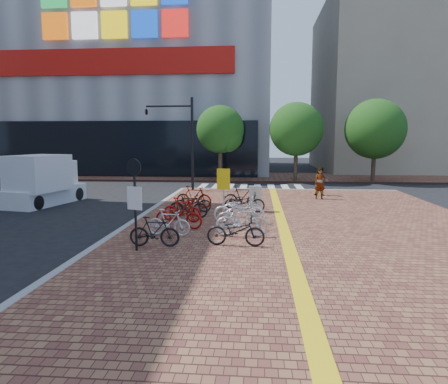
# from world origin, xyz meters

# --- Properties ---
(ground) EXTENTS (120.00, 120.00, 0.00)m
(ground) POSITION_xyz_m (0.00, 0.00, 0.00)
(ground) COLOR black
(ground) RESTS_ON ground
(sidewalk) EXTENTS (14.00, 34.00, 0.15)m
(sidewalk) POSITION_xyz_m (3.00, -5.00, 0.07)
(sidewalk) COLOR brown
(sidewalk) RESTS_ON ground
(tactile_strip) EXTENTS (0.40, 34.00, 0.01)m
(tactile_strip) POSITION_xyz_m (2.00, -5.00, 0.16)
(tactile_strip) COLOR yellow
(tactile_strip) RESTS_ON sidewalk
(kerb_west) EXTENTS (0.25, 34.00, 0.15)m
(kerb_west) POSITION_xyz_m (-4.00, -5.00, 0.08)
(kerb_west) COLOR gray
(kerb_west) RESTS_ON ground
(kerb_north) EXTENTS (14.00, 0.25, 0.15)m
(kerb_north) POSITION_xyz_m (3.00, 12.00, 0.08)
(kerb_north) COLOR gray
(kerb_north) RESTS_ON ground
(far_sidewalk) EXTENTS (70.00, 8.00, 0.15)m
(far_sidewalk) POSITION_xyz_m (0.00, 21.00, 0.07)
(far_sidewalk) COLOR brown
(far_sidewalk) RESTS_ON ground
(department_store) EXTENTS (36.00, 24.27, 28.00)m
(department_store) POSITION_xyz_m (-15.99, 31.95, 13.98)
(department_store) COLOR gray
(department_store) RESTS_ON ground
(building_beige) EXTENTS (20.00, 18.00, 18.00)m
(building_beige) POSITION_xyz_m (18.00, 32.00, 9.00)
(building_beige) COLOR gray
(building_beige) RESTS_ON ground
(crosswalk) EXTENTS (7.50, 4.00, 0.01)m
(crosswalk) POSITION_xyz_m (0.50, 14.00, 0.01)
(crosswalk) COLOR silver
(crosswalk) RESTS_ON ground
(street_trees) EXTENTS (16.20, 4.60, 6.35)m
(street_trees) POSITION_xyz_m (5.04, 17.45, 4.10)
(street_trees) COLOR #38281E
(street_trees) RESTS_ON far_sidewalk
(bike_0) EXTENTS (1.57, 0.46, 0.94)m
(bike_0) POSITION_xyz_m (-2.13, -2.68, 0.62)
(bike_0) COLOR black
(bike_0) RESTS_ON sidewalk
(bike_1) EXTENTS (1.59, 0.64, 0.93)m
(bike_1) POSITION_xyz_m (-2.00, -1.29, 0.61)
(bike_1) COLOR silver
(bike_1) RESTS_ON sidewalk
(bike_2) EXTENTS (1.94, 1.01, 0.97)m
(bike_2) POSITION_xyz_m (-1.88, -0.09, 0.64)
(bike_2) COLOR #9E120B
(bike_2) RESTS_ON sidewalk
(bike_3) EXTENTS (1.69, 0.78, 0.98)m
(bike_3) POSITION_xyz_m (-1.99, 1.06, 0.64)
(bike_3) COLOR red
(bike_3) RESTS_ON sidewalk
(bike_4) EXTENTS (1.73, 0.69, 1.01)m
(bike_4) POSITION_xyz_m (-1.88, 1.93, 0.66)
(bike_4) COLOR black
(bike_4) RESTS_ON sidewalk
(bike_5) EXTENTS (1.75, 0.79, 0.89)m
(bike_5) POSITION_xyz_m (-1.92, 3.20, 0.59)
(bike_5) COLOR black
(bike_5) RESTS_ON sidewalk
(bike_6) EXTENTS (1.84, 0.80, 1.07)m
(bike_6) POSITION_xyz_m (-2.03, 4.30, 0.68)
(bike_6) COLOR #B81F0D
(bike_6) RESTS_ON sidewalk
(bike_7) EXTENTS (1.84, 0.73, 0.95)m
(bike_7) POSITION_xyz_m (0.36, -2.38, 0.62)
(bike_7) COLOR black
(bike_7) RESTS_ON sidewalk
(bike_8) EXTENTS (1.81, 0.56, 1.08)m
(bike_8) POSITION_xyz_m (0.50, -1.21, 0.69)
(bike_8) COLOR silver
(bike_8) RESTS_ON sidewalk
(bike_9) EXTENTS (1.72, 0.59, 1.01)m
(bike_9) POSITION_xyz_m (0.36, -0.18, 0.66)
(bike_9) COLOR #A4A3A8
(bike_9) RESTS_ON sidewalk
(bike_10) EXTENTS (2.03, 0.77, 1.06)m
(bike_10) POSITION_xyz_m (0.31, 0.96, 0.68)
(bike_10) COLOR silver
(bike_10) RESTS_ON sidewalk
(bike_11) EXTENTS (1.67, 0.60, 0.87)m
(bike_11) POSITION_xyz_m (0.37, 2.26, 0.59)
(bike_11) COLOR silver
(bike_11) RESTS_ON sidewalk
(bike_12) EXTENTS (1.87, 0.75, 0.96)m
(bike_12) POSITION_xyz_m (0.44, 3.42, 0.63)
(bike_12) COLOR black
(bike_12) RESTS_ON sidewalk
(bike_13) EXTENTS (1.92, 0.72, 1.13)m
(bike_13) POSITION_xyz_m (0.31, 4.26, 0.71)
(bike_13) COLOR black
(bike_13) RESTS_ON sidewalk
(pedestrian_a) EXTENTS (0.69, 0.52, 1.72)m
(pedestrian_a) POSITION_xyz_m (4.44, 7.71, 1.01)
(pedestrian_a) COLOR gray
(pedestrian_a) RESTS_ON sidewalk
(pedestrian_b) EXTENTS (0.88, 0.72, 1.64)m
(pedestrian_b) POSITION_xyz_m (4.72, 9.11, 0.97)
(pedestrian_b) COLOR #4E5463
(pedestrian_b) RESTS_ON sidewalk
(utility_box) EXTENTS (0.58, 0.45, 1.17)m
(utility_box) POSITION_xyz_m (0.92, 3.58, 0.74)
(utility_box) COLOR #ACACB1
(utility_box) RESTS_ON sidewalk
(yellow_sign) EXTENTS (0.56, 0.13, 2.05)m
(yellow_sign) POSITION_xyz_m (-0.42, 2.31, 1.57)
(yellow_sign) COLOR #B7B7BC
(yellow_sign) RESTS_ON sidewalk
(notice_sign) EXTENTS (0.49, 0.20, 2.74)m
(notice_sign) POSITION_xyz_m (-2.55, -3.20, 1.88)
(notice_sign) COLOR black
(notice_sign) RESTS_ON sidewalk
(traffic_light_pole) EXTENTS (3.17, 1.22, 5.90)m
(traffic_light_pole) POSITION_xyz_m (-4.53, 10.94, 4.22)
(traffic_light_pole) COLOR black
(traffic_light_pole) RESTS_ON sidewalk
(box_truck) EXTENTS (2.76, 4.83, 2.63)m
(box_truck) POSITION_xyz_m (-10.28, 5.62, 1.24)
(box_truck) COLOR white
(box_truck) RESTS_ON ground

